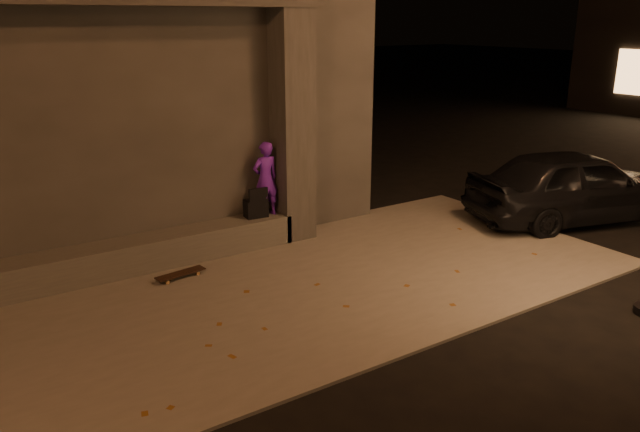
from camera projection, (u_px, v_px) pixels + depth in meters
ground at (341, 369)px, 6.49m from camera, size 120.00×120.00×0.00m
sidewalk at (251, 299)px, 8.07m from camera, size 11.00×4.40×0.04m
building at (67, 74)px, 10.33m from camera, size 9.00×5.10×5.22m
ledge at (95, 263)px, 8.60m from camera, size 6.00×0.55×0.45m
column at (292, 128)px, 9.80m from camera, size 0.55×0.55×3.60m
skateboarder at (266, 179)px, 9.77m from camera, size 0.44×0.29×1.18m
backpack at (256, 207)px, 9.80m from camera, size 0.37×0.26×0.49m
skateboard at (181, 274)px, 8.64m from camera, size 0.73×0.27×0.08m
car_a at (576, 185)px, 11.01m from camera, size 4.18×2.63×1.33m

